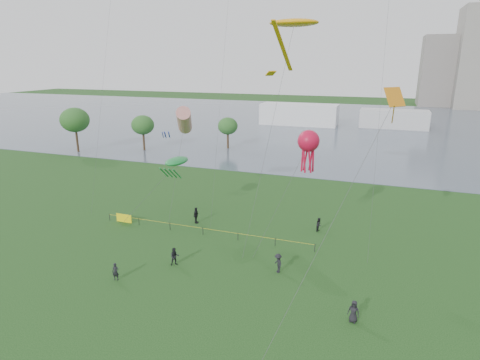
% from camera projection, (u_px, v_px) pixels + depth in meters
% --- Properties ---
extents(ground_plane, '(400.00, 400.00, 0.00)m').
position_uv_depth(ground_plane, '(192.00, 327.00, 28.12)').
color(ground_plane, '#133611').
extents(lake, '(400.00, 120.00, 0.08)m').
position_uv_depth(lake, '(342.00, 124.00, 118.39)').
color(lake, '#4E5B6C').
rests_on(lake, ground_plane).
extents(building_low, '(16.00, 18.00, 28.00)m').
position_uv_depth(building_low, '(441.00, 71.00, 165.47)').
color(building_low, slate).
rests_on(building_low, ground_plane).
extents(pavilion_left, '(22.00, 8.00, 6.00)m').
position_uv_depth(pavilion_left, '(299.00, 114.00, 116.89)').
color(pavilion_left, white).
rests_on(pavilion_left, ground_plane).
extents(pavilion_right, '(18.00, 7.00, 5.00)m').
position_uv_depth(pavilion_right, '(394.00, 119.00, 111.36)').
color(pavilion_right, silver).
rests_on(pavilion_right, ground_plane).
extents(trees, '(32.76, 18.55, 9.01)m').
position_uv_depth(trees, '(126.00, 123.00, 81.89)').
color(trees, '#392819').
rests_on(trees, ground_plane).
extents(fence, '(24.07, 0.07, 1.05)m').
position_uv_depth(fence, '(153.00, 223.00, 44.93)').
color(fence, black).
rests_on(fence, ground_plane).
extents(spectator_a, '(1.04, 1.00, 1.70)m').
position_uv_depth(spectator_a, '(175.00, 257.00, 36.48)').
color(spectator_a, black).
rests_on(spectator_a, ground_plane).
extents(spectator_b, '(1.20, 1.31, 1.77)m').
position_uv_depth(spectator_b, '(278.00, 263.00, 35.21)').
color(spectator_b, black).
rests_on(spectator_b, ground_plane).
extents(spectator_c, '(0.50, 1.13, 1.91)m').
position_uv_depth(spectator_c, '(196.00, 215.00, 45.98)').
color(spectator_c, black).
rests_on(spectator_c, ground_plane).
extents(spectator_d, '(0.91, 0.68, 1.68)m').
position_uv_depth(spectator_d, '(354.00, 311.00, 28.50)').
color(spectator_d, black).
rests_on(spectator_d, ground_plane).
extents(spectator_f, '(0.65, 0.51, 1.56)m').
position_uv_depth(spectator_f, '(116.00, 272.00, 33.99)').
color(spectator_f, black).
rests_on(spectator_f, ground_plane).
extents(spectator_g, '(0.73, 0.86, 1.56)m').
position_uv_depth(spectator_g, '(319.00, 225.00, 43.81)').
color(spectator_g, black).
rests_on(spectator_g, ground_plane).
extents(kite_stingray, '(4.85, 9.99, 21.87)m').
position_uv_depth(kite_stingray, '(294.00, 24.00, 38.53)').
color(kite_stingray, '#3F3F42').
extents(kite_windsock, '(4.18, 7.12, 13.15)m').
position_uv_depth(kite_windsock, '(184.00, 120.00, 46.72)').
color(kite_windsock, '#3F3F42').
extents(kite_creature, '(6.28, 6.45, 7.37)m').
position_uv_depth(kite_creature, '(176.00, 161.00, 45.67)').
color(kite_creature, '#3F3F42').
extents(kite_octopus, '(5.21, 4.27, 11.95)m').
position_uv_depth(kite_octopus, '(308.00, 142.00, 36.57)').
color(kite_octopus, '#3F3F42').
extents(kite_delta, '(7.16, 11.60, 16.34)m').
position_uv_depth(kite_delta, '(388.00, 112.00, 25.49)').
color(kite_delta, '#3F3F42').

